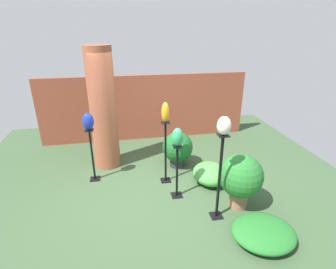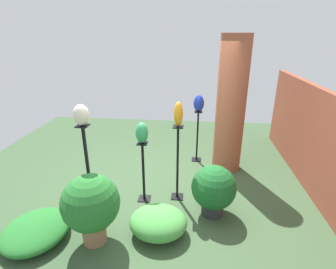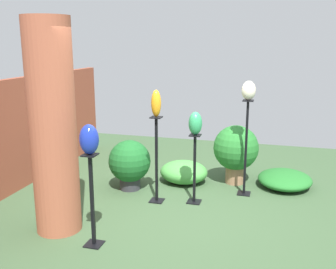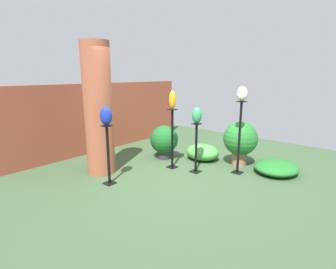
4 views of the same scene
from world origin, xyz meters
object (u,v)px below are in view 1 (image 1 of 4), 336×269
(pedestal_amber, at_px, (166,155))
(art_vase_cobalt, at_px, (88,121))
(pedestal_cobalt, at_px, (93,158))
(art_vase_amber, at_px, (165,112))
(brick_pillar, at_px, (103,110))
(pedestal_ivory, at_px, (219,181))
(potted_plant_front_right, at_px, (241,177))
(potted_plant_back_center, at_px, (178,148))
(pedestal_jade, at_px, (177,174))
(art_vase_jade, at_px, (178,137))
(art_vase_ivory, at_px, (224,126))

(pedestal_amber, distance_m, art_vase_cobalt, 1.63)
(pedestal_cobalt, distance_m, art_vase_cobalt, 0.78)
(pedestal_cobalt, bearing_deg, art_vase_amber, -12.83)
(brick_pillar, relative_size, pedestal_ivory, 1.77)
(potted_plant_front_right, bearing_deg, potted_plant_back_center, 114.79)
(art_vase_cobalt, bearing_deg, potted_plant_back_center, 7.63)
(pedestal_jade, bearing_deg, pedestal_amber, 101.65)
(brick_pillar, relative_size, art_vase_cobalt, 7.70)
(art_vase_jade, bearing_deg, pedestal_ivory, -52.26)
(art_vase_jade, bearing_deg, pedestal_jade, -26.57)
(art_vase_amber, height_order, art_vase_ivory, art_vase_ivory)
(pedestal_jade, xyz_separation_m, art_vase_ivory, (0.53, -0.69, 1.16))
(pedestal_cobalt, xyz_separation_m, art_vase_jade, (1.55, -0.87, 0.69))
(pedestal_amber, height_order, art_vase_ivory, art_vase_ivory)
(pedestal_jade, bearing_deg, potted_plant_back_center, 76.87)
(pedestal_jade, relative_size, art_vase_cobalt, 3.04)
(potted_plant_back_center, bearing_deg, art_vase_jade, -103.13)
(pedestal_amber, bearing_deg, art_vase_cobalt, 167.17)
(art_vase_amber, relative_size, art_vase_jade, 1.17)
(pedestal_jade, distance_m, potted_plant_back_center, 1.15)
(pedestal_jade, height_order, art_vase_ivory, art_vase_ivory)
(brick_pillar, distance_m, pedestal_cobalt, 1.04)
(brick_pillar, bearing_deg, pedestal_cobalt, -113.00)
(art_vase_amber, bearing_deg, art_vase_ivory, -62.43)
(pedestal_cobalt, relative_size, potted_plant_front_right, 1.13)
(pedestal_amber, xyz_separation_m, art_vase_amber, (0.00, 0.00, 0.89))
(brick_pillar, distance_m, pedestal_amber, 1.67)
(art_vase_amber, bearing_deg, art_vase_jade, -78.35)
(art_vase_ivory, bearing_deg, potted_plant_front_right, 22.71)
(pedestal_cobalt, distance_m, art_vase_amber, 1.77)
(pedestal_amber, distance_m, art_vase_ivory, 1.74)
(brick_pillar, relative_size, pedestal_jade, 2.54)
(pedestal_amber, relative_size, art_vase_jade, 3.89)
(brick_pillar, relative_size, art_vase_jade, 7.92)
(pedestal_amber, height_order, pedestal_cobalt, pedestal_amber)
(pedestal_amber, bearing_deg, pedestal_cobalt, 167.17)
(pedestal_cobalt, xyz_separation_m, potted_plant_front_right, (2.56, -1.36, 0.07))
(potted_plant_front_right, distance_m, potted_plant_back_center, 1.78)
(potted_plant_front_right, bearing_deg, brick_pillar, 139.38)
(brick_pillar, xyz_separation_m, pedestal_cobalt, (-0.26, -0.61, -0.81))
(pedestal_cobalt, relative_size, art_vase_ivory, 3.91)
(pedestal_cobalt, bearing_deg, pedestal_jade, -29.41)
(pedestal_amber, distance_m, pedestal_cobalt, 1.48)
(pedestal_ivory, xyz_separation_m, art_vase_amber, (-0.64, 1.23, 0.79))
(brick_pillar, xyz_separation_m, art_vase_jade, (1.29, -1.48, -0.11))
(brick_pillar, relative_size, pedestal_cobalt, 2.36)
(pedestal_jade, distance_m, art_vase_amber, 1.16)
(art_vase_amber, bearing_deg, pedestal_amber, 0.00)
(pedestal_cobalt, xyz_separation_m, art_vase_ivory, (2.08, -1.56, 1.12))
(art_vase_amber, bearing_deg, pedestal_jade, -78.35)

